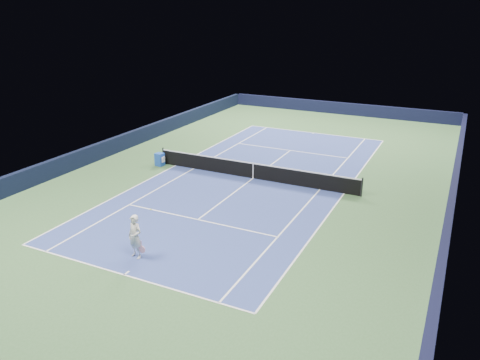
% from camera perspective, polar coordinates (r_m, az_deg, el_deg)
% --- Properties ---
extents(ground, '(40.00, 40.00, 0.00)m').
position_cam_1_polar(ground, '(27.86, 1.60, 0.19)').
color(ground, '#355830').
rests_on(ground, ground).
extents(wall_far, '(22.00, 0.35, 1.10)m').
position_cam_1_polar(wall_far, '(45.87, 12.05, 8.56)').
color(wall_far, black).
rests_on(wall_far, ground).
extents(wall_right, '(0.35, 40.00, 1.10)m').
position_cam_1_polar(wall_right, '(25.50, 24.36, -2.35)').
color(wall_right, black).
rests_on(wall_right, ground).
extents(wall_left, '(0.35, 40.00, 1.10)m').
position_cam_1_polar(wall_left, '(33.40, -15.58, 3.89)').
color(wall_left, black).
rests_on(wall_left, ground).
extents(court_surface, '(10.97, 23.77, 0.01)m').
position_cam_1_polar(court_surface, '(27.86, 1.60, 0.20)').
color(court_surface, navy).
rests_on(court_surface, ground).
extents(baseline_far, '(10.97, 0.08, 0.00)m').
position_cam_1_polar(baseline_far, '(38.52, 8.99, 5.71)').
color(baseline_far, white).
rests_on(baseline_far, ground).
extents(baseline_near, '(10.97, 0.08, 0.00)m').
position_cam_1_polar(baseline_near, '(18.73, -13.95, -11.16)').
color(baseline_near, white).
rests_on(baseline_near, ground).
extents(sideline_doubles_right, '(0.08, 23.77, 0.00)m').
position_cam_1_polar(sideline_doubles_right, '(26.23, 12.58, -1.61)').
color(sideline_doubles_right, white).
rests_on(sideline_doubles_right, ground).
extents(sideline_doubles_left, '(0.08, 23.77, 0.00)m').
position_cam_1_polar(sideline_doubles_left, '(30.40, -7.85, 1.77)').
color(sideline_doubles_left, white).
rests_on(sideline_doubles_left, ground).
extents(sideline_singles_right, '(0.08, 23.77, 0.00)m').
position_cam_1_polar(sideline_singles_right, '(26.54, 9.72, -1.14)').
color(sideline_singles_right, white).
rests_on(sideline_singles_right, ground).
extents(sideline_singles_left, '(0.08, 23.77, 0.00)m').
position_cam_1_polar(sideline_singles_left, '(29.69, -5.64, 1.41)').
color(sideline_singles_left, white).
rests_on(sideline_singles_left, ground).
extents(service_line_far, '(8.23, 0.08, 0.00)m').
position_cam_1_polar(service_line_far, '(33.49, 6.16, 3.61)').
color(service_line_far, white).
rests_on(service_line_far, ground).
extents(service_line_near, '(8.23, 0.08, 0.00)m').
position_cam_1_polar(service_line_near, '(22.62, -5.15, -4.83)').
color(service_line_near, white).
rests_on(service_line_near, ground).
extents(center_service_line, '(0.08, 12.80, 0.00)m').
position_cam_1_polar(center_service_line, '(27.85, 1.60, 0.21)').
color(center_service_line, white).
rests_on(center_service_line, ground).
extents(center_mark_far, '(0.08, 0.30, 0.00)m').
position_cam_1_polar(center_mark_far, '(38.38, 8.92, 5.66)').
color(center_mark_far, white).
rests_on(center_mark_far, ground).
extents(center_mark_near, '(0.08, 0.30, 0.00)m').
position_cam_1_polar(center_mark_near, '(18.82, -13.66, -10.95)').
color(center_mark_near, white).
rests_on(center_mark_near, ground).
extents(tennis_net, '(12.90, 0.10, 1.07)m').
position_cam_1_polar(tennis_net, '(27.69, 1.61, 1.17)').
color(tennis_net, black).
rests_on(tennis_net, ground).
extents(sponsor_cube, '(0.58, 0.50, 0.82)m').
position_cam_1_polar(sponsor_cube, '(30.44, -9.76, 2.49)').
color(sponsor_cube, '#1E4CB5').
rests_on(sponsor_cube, ground).
extents(tennis_player, '(0.86, 1.31, 1.85)m').
position_cam_1_polar(tennis_player, '(19.39, -12.64, -6.77)').
color(tennis_player, silver).
rests_on(tennis_player, ground).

